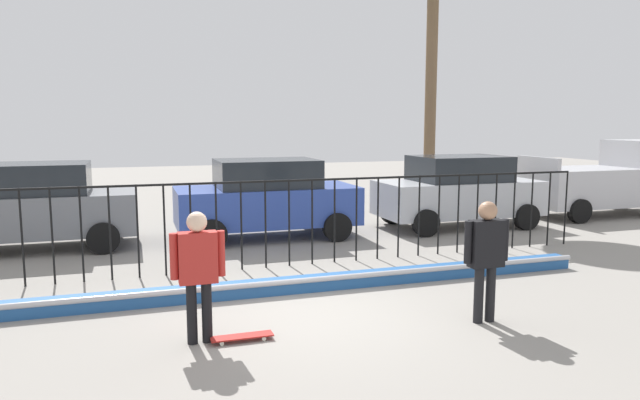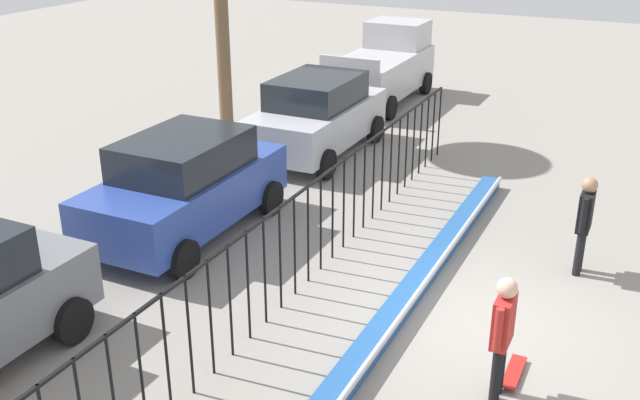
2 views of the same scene
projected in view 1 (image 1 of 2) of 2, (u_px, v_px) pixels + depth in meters
The scene contains 10 objects.
ground_plane at pixel (309, 314), 8.45m from camera, with size 60.00×60.00×0.00m, color gray.
bowl_coping_ledge at pixel (289, 285), 9.52m from camera, with size 11.00×0.40×0.27m.
perimeter_fence at pixel (265, 214), 11.00m from camera, with size 14.04×0.04×1.69m.
skateboarder at pixel (198, 265), 7.22m from camera, with size 0.68×0.26×1.69m.
skateboard at pixel (242, 337), 7.40m from camera, with size 0.80×0.20×0.07m.
camera_operator at pixel (486, 250), 7.98m from camera, with size 0.69×0.26×1.71m.
parked_car_gray at pixel (33, 206), 12.62m from camera, with size 4.30×2.12×1.90m.
parked_car_blue at pixel (267, 198), 13.91m from camera, with size 4.30×2.12×1.90m.
parked_car_silver at pixel (458, 191), 15.36m from camera, with size 4.30×2.12×1.90m.
pickup_truck at pixel (607, 181), 17.36m from camera, with size 4.70×2.12×2.24m.
Camera 1 is at (-2.37, -7.80, 2.79)m, focal length 32.43 mm.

